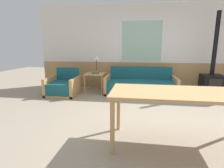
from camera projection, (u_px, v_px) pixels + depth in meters
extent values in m
plane|color=gray|center=(152.00, 121.00, 3.29)|extent=(16.00, 16.00, 0.00)
cube|color=tan|center=(147.00, 76.00, 5.74)|extent=(7.20, 0.06, 0.88)
cube|color=silver|center=(149.00, 33.00, 5.46)|extent=(7.20, 0.06, 1.82)
cube|color=white|center=(142.00, 41.00, 5.50)|extent=(1.33, 0.01, 1.30)
cube|color=#99BCA8|center=(142.00, 41.00, 5.50)|extent=(1.25, 0.02, 1.22)
cube|color=tan|center=(140.00, 93.00, 5.22)|extent=(2.05, 0.89, 0.06)
cube|color=#195660|center=(140.00, 87.00, 5.16)|extent=(1.89, 0.81, 0.32)
cube|color=#195660|center=(141.00, 73.00, 5.49)|extent=(1.89, 0.10, 0.38)
cube|color=tan|center=(108.00, 84.00, 5.31)|extent=(0.08, 0.89, 0.52)
cube|color=tan|center=(175.00, 86.00, 5.02)|extent=(0.08, 0.89, 0.52)
cube|color=tan|center=(64.00, 94.00, 5.11)|extent=(0.85, 0.85, 0.06)
cube|color=#195660|center=(63.00, 87.00, 5.06)|extent=(0.69, 0.77, 0.31)
cube|color=#195660|center=(68.00, 74.00, 5.37)|extent=(0.69, 0.10, 0.38)
cube|color=tan|center=(51.00, 86.00, 5.12)|extent=(0.08, 0.85, 0.51)
cube|color=tan|center=(76.00, 86.00, 5.01)|extent=(0.08, 0.85, 0.51)
cube|color=tan|center=(95.00, 74.00, 5.34)|extent=(0.59, 0.59, 0.03)
cylinder|color=tan|center=(85.00, 84.00, 5.18)|extent=(0.04, 0.04, 0.55)
cylinder|color=tan|center=(102.00, 85.00, 5.10)|extent=(0.04, 0.04, 0.55)
cylinder|color=tan|center=(89.00, 81.00, 5.69)|extent=(0.04, 0.04, 0.55)
cylinder|color=tan|center=(105.00, 82.00, 5.61)|extent=(0.04, 0.04, 0.55)
cylinder|color=#4C3823|center=(97.00, 72.00, 5.43)|extent=(0.15, 0.15, 0.02)
cylinder|color=#4C3823|center=(97.00, 66.00, 5.39)|extent=(0.02, 0.02, 0.38)
cone|color=beige|center=(96.00, 57.00, 5.33)|extent=(0.20, 0.20, 0.14)
cube|color=#2D7F3D|center=(95.00, 73.00, 5.23)|extent=(0.15, 0.16, 0.03)
cube|color=#2D7F3D|center=(95.00, 72.00, 5.22)|extent=(0.17, 0.16, 0.02)
cube|color=#994C84|center=(95.00, 72.00, 5.21)|extent=(0.18, 0.15, 0.02)
cube|color=tan|center=(179.00, 93.00, 2.34)|extent=(1.83, 0.81, 0.04)
cylinder|color=tan|center=(112.00, 127.00, 2.21)|extent=(0.06, 0.06, 0.74)
cylinder|color=tan|center=(119.00, 109.00, 2.88)|extent=(0.06, 0.06, 0.74)
cylinder|color=black|center=(204.00, 95.00, 4.83)|extent=(0.04, 0.04, 0.10)
cylinder|color=black|center=(222.00, 96.00, 4.77)|extent=(0.04, 0.04, 0.10)
cylinder|color=black|center=(200.00, 92.00, 5.21)|extent=(0.04, 0.04, 0.10)
cylinder|color=black|center=(216.00, 93.00, 5.15)|extent=(0.04, 0.04, 0.10)
cube|color=black|center=(211.00, 84.00, 4.93)|extent=(0.56, 0.49, 0.51)
cube|color=black|center=(215.00, 86.00, 4.69)|extent=(0.34, 0.01, 0.35)
cylinder|color=black|center=(216.00, 44.00, 4.75)|extent=(0.11, 0.11, 1.70)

